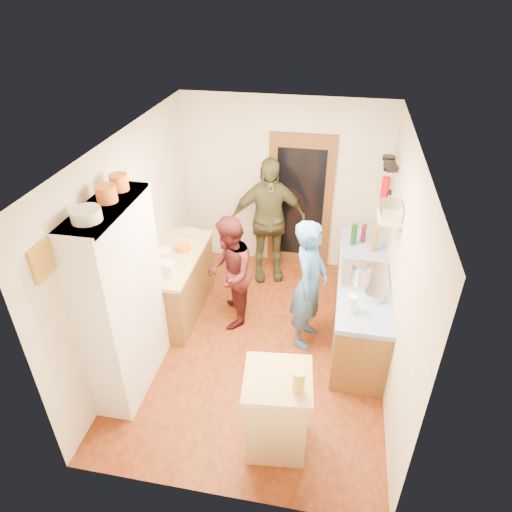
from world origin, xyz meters
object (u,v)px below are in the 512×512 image
(person_left, at_px, (232,271))
(hutch_body, at_px, (123,301))
(person_back, at_px, (269,221))
(island_base, at_px, (277,413))
(person_hob, at_px, (311,286))
(right_counter_base, at_px, (360,304))

(person_left, bearing_deg, hutch_body, -45.74)
(person_left, distance_m, person_back, 1.16)
(person_left, bearing_deg, island_base, 15.22)
(island_base, xyz_separation_m, person_hob, (0.17, 1.54, 0.41))
(hutch_body, height_order, person_back, hutch_body)
(island_base, bearing_deg, person_left, 115.58)
(island_base, bearing_deg, person_hob, 83.67)
(person_hob, bearing_deg, right_counter_base, -52.39)
(island_base, height_order, person_left, person_left)
(person_left, bearing_deg, right_counter_base, 82.44)
(hutch_body, distance_m, person_back, 2.60)
(hutch_body, xyz_separation_m, island_base, (1.72, -0.56, -0.67))
(right_counter_base, height_order, person_left, person_left)
(person_left, bearing_deg, person_back, 155.01)
(person_hob, bearing_deg, hutch_body, 127.64)
(hutch_body, height_order, person_left, hutch_body)
(person_hob, bearing_deg, person_back, 38.77)
(right_counter_base, height_order, person_back, person_back)
(person_left, height_order, person_back, person_back)
(hutch_body, bearing_deg, person_hob, 27.48)
(person_hob, height_order, person_back, person_back)
(person_back, bearing_deg, person_hob, -77.46)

